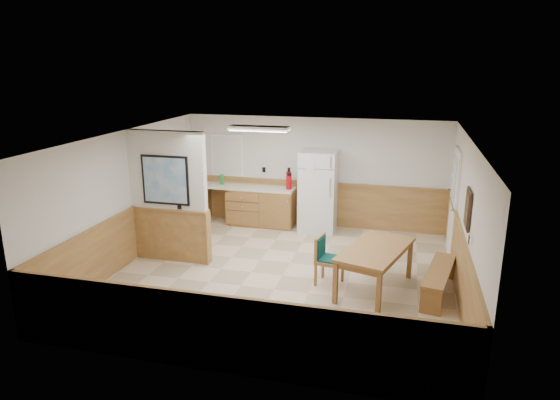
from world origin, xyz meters
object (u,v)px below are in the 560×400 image
(fire_extinguisher, at_px, (289,180))
(soap_bottle, at_px, (222,179))
(dining_bench, at_px, (439,275))
(refrigerator, at_px, (318,191))
(dining_table, at_px, (376,253))
(dining_chair, at_px, (325,256))

(fire_extinguisher, bearing_deg, soap_bottle, -160.89)
(fire_extinguisher, height_order, soap_bottle, fire_extinguisher)
(soap_bottle, bearing_deg, dining_bench, -30.49)
(refrigerator, relative_size, dining_table, 0.99)
(dining_bench, bearing_deg, fire_extinguisher, 150.16)
(dining_chair, xyz_separation_m, fire_extinguisher, (-1.30, 2.78, 0.62))
(dining_bench, distance_m, dining_chair, 1.89)
(dining_table, xyz_separation_m, dining_bench, (1.03, 0.08, -0.31))
(fire_extinguisher, bearing_deg, dining_table, -31.73)
(refrigerator, bearing_deg, dining_chair, -77.68)
(dining_table, bearing_deg, refrigerator, 134.27)
(dining_table, relative_size, soap_bottle, 7.43)
(refrigerator, xyz_separation_m, fire_extinguisher, (-0.68, 0.03, 0.21))
(dining_bench, distance_m, soap_bottle, 5.62)
(dining_table, bearing_deg, dining_chair, -167.86)
(refrigerator, bearing_deg, fire_extinguisher, 176.70)
(fire_extinguisher, bearing_deg, dining_bench, -19.83)
(refrigerator, distance_m, dining_bench, 3.75)
(soap_bottle, bearing_deg, dining_table, -37.59)
(fire_extinguisher, distance_m, soap_bottle, 1.64)
(dining_table, height_order, dining_bench, dining_table)
(dining_chair, bearing_deg, soap_bottle, 146.36)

